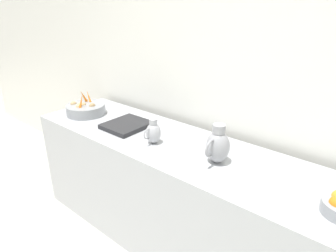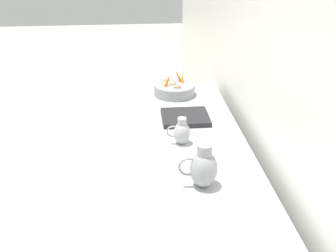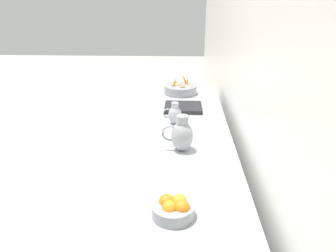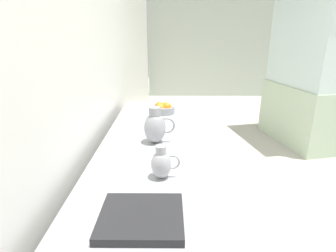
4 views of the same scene
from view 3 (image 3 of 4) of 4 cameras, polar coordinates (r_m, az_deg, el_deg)
name	(u,v)px [view 3 (image 3 of 4)]	position (r m, az deg, el deg)	size (l,w,h in m)	color
tile_wall_left	(275,70)	(1.90, 17.60, 9.00)	(0.10, 9.44, 3.00)	white
prep_counter	(185,188)	(2.72, 2.88, -10.42)	(0.68, 2.82, 0.87)	#ADAFB5
vegetable_colander	(180,89)	(3.57, 2.12, 6.25)	(0.34, 0.34, 0.21)	gray
orange_bowl	(173,208)	(1.68, 0.94, -13.77)	(0.21, 0.21, 0.10)	gray
metal_pitcher_tall	(182,135)	(2.27, 2.34, -1.52)	(0.21, 0.15, 0.25)	#939399
metal_pitcher_short	(175,114)	(2.74, 1.15, 2.00)	(0.15, 0.11, 0.18)	#A3A3A8
counter_sink_basin	(183,107)	(3.10, 2.59, 3.17)	(0.34, 0.30, 0.04)	#232326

